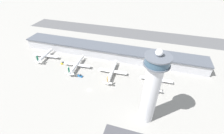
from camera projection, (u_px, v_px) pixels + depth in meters
The scene contains 10 objects.
ground_plane at pixel (89, 90), 156.82m from camera, with size 1000.00×1000.00×0.00m, color gray.
terminal_building at pixel (109, 52), 206.47m from camera, with size 250.69×25.00×14.50m.
runway_strip at pixel (123, 32), 277.09m from camera, with size 376.03×44.00×0.01m, color #515154.
control_tower at pixel (151, 89), 109.82m from camera, with size 17.62×17.62×67.89m.
airplane_gate_alpha at pixel (45, 55), 204.02m from camera, with size 37.32×32.98×12.45m.
airplane_gate_bravo at pixel (76, 65), 186.59m from camera, with size 35.36×39.68×13.13m.
airplane_gate_charlie at pixel (112, 71), 175.88m from camera, with size 34.51×43.43×12.09m.
airplane_gate_delta at pixel (156, 79), 164.72m from camera, with size 35.60×37.53×12.88m.
service_truck_catering at pixel (64, 63), 195.31m from camera, with size 6.74×7.04×2.81m.
service_truck_fuel at pixel (80, 76), 174.03m from camera, with size 5.89×3.16×3.03m.
Camera 1 is at (54.78, -100.30, 112.68)m, focal length 24.00 mm.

